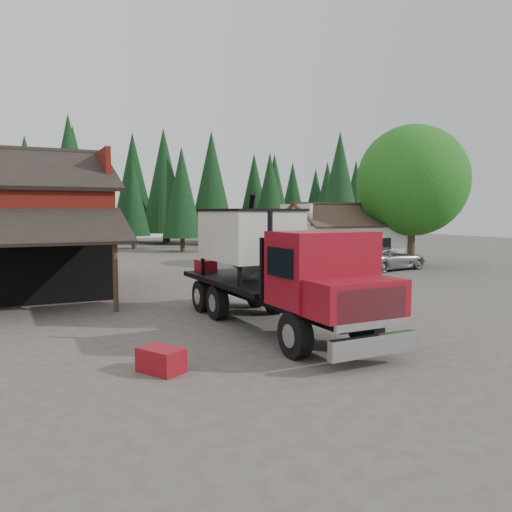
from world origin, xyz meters
name	(u,v)px	position (x,y,z in m)	size (l,w,h in m)	color
ground	(267,309)	(0.00, 0.00, 0.00)	(120.00, 120.00, 0.00)	#4D433C
farmhouse	(341,242)	(13.00, 13.00, 1.67)	(8.60, 6.42, 4.65)	silver
deciduous_tree	(413,185)	(17.01, 9.97, 5.91)	(8.00, 8.00, 10.20)	#382619
conifer_backdrop	(101,246)	(0.00, 42.00, 0.00)	(76.00, 16.00, 16.00)	black
near_pine_b	(182,192)	(6.00, 30.00, 5.89)	(3.96, 3.96, 10.40)	#382619
near_pine_c	(340,184)	(22.00, 26.00, 6.89)	(4.84, 4.84, 12.40)	#382619
near_pine_d	(70,176)	(-4.00, 34.00, 7.39)	(5.28, 5.28, 13.40)	#382619
feed_truck	(273,264)	(-1.30, -2.97, 2.19)	(3.18, 10.40, 4.68)	black
silver_car	(390,258)	(14.00, 8.80, 0.77)	(2.56, 5.55, 1.54)	#A3A6AB
equip_box	(161,360)	(-6.00, -6.00, 0.30)	(0.70, 1.10, 0.60)	maroon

